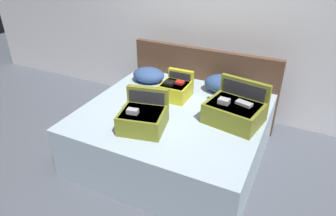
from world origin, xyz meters
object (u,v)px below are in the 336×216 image
(bed, at_px, (173,134))
(pillow_near_headboard, at_px, (225,84))
(hard_case_large, at_px, (235,110))
(hard_case_medium, at_px, (143,117))
(pillow_center_head, at_px, (149,75))
(hard_case_small, at_px, (176,89))

(bed, distance_m, pillow_near_headboard, 0.84)
(hard_case_large, relative_size, hard_case_medium, 1.20)
(hard_case_medium, xyz_separation_m, pillow_center_head, (-0.46, 0.93, -0.03))
(bed, bearing_deg, pillow_near_headboard, 60.91)
(bed, relative_size, pillow_near_headboard, 3.81)
(bed, xyz_separation_m, hard_case_large, (0.62, 0.08, 0.41))
(bed, distance_m, hard_case_medium, 0.59)
(hard_case_large, distance_m, hard_case_small, 0.76)
(hard_case_small, bearing_deg, pillow_near_headboard, 36.69)
(hard_case_large, height_order, hard_case_small, hard_case_large)
(pillow_center_head, bearing_deg, hard_case_large, -20.38)
(bed, relative_size, hard_case_medium, 3.82)
(hard_case_large, xyz_separation_m, pillow_center_head, (-1.21, 0.45, -0.04))
(hard_case_large, relative_size, pillow_center_head, 1.46)
(pillow_near_headboard, bearing_deg, bed, -119.09)
(hard_case_large, bearing_deg, pillow_center_head, 170.02)
(hard_case_small, distance_m, pillow_center_head, 0.54)
(bed, distance_m, pillow_center_head, 0.87)
(hard_case_large, bearing_deg, bed, -162.44)
(hard_case_medium, distance_m, pillow_center_head, 1.04)
(hard_case_small, bearing_deg, pillow_center_head, 152.74)
(hard_case_medium, height_order, pillow_near_headboard, hard_case_medium)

